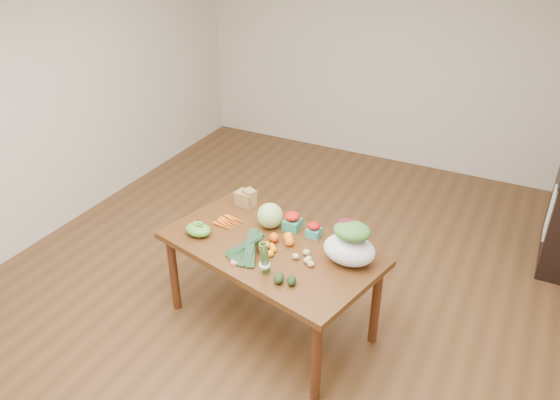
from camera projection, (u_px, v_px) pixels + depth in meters
The scene contains 24 objects.
floor at pixel (282, 287), 4.80m from camera, with size 6.00×6.00×0.00m, color brown.
room_walls at pixel (282, 147), 4.14m from camera, with size 5.02×6.02×2.70m.
dining_table at pixel (271, 286), 4.23m from camera, with size 1.61×0.89×0.75m, color #572F14.
dish_towel at pixel (549, 213), 4.84m from camera, with size 0.02×0.28×0.45m, color white.
paper_bag at pixel (245, 197), 4.53m from camera, with size 0.21×0.17×0.15m, color #9A7645, non-canonical shape.
cabbage at pixel (270, 216), 4.22m from camera, with size 0.20×0.20×0.20m, color #9CBC6C.
strawberry_basket_a at pixel (292, 222), 4.22m from camera, with size 0.12×0.12×0.11m, color red, non-canonical shape.
strawberry_basket_b at pixel (314, 231), 4.13m from camera, with size 0.10×0.10×0.09m, color #B0180B, non-canonical shape.
orange_a at pixel (274, 237), 4.07m from camera, with size 0.07×0.07×0.07m, color #DD590D.
orange_b at pixel (288, 237), 4.08m from camera, with size 0.08×0.08×0.08m, color #FFAB0F.
orange_c at pixel (290, 242), 4.03m from camera, with size 0.07×0.07×0.07m, color orange.
mandarin_cluster at pixel (267, 246), 3.96m from camera, with size 0.18×0.18×0.08m, color orange, non-canonical shape.
carrots at pixel (230, 223), 4.30m from camera, with size 0.22×0.19×0.03m, color orange, non-canonical shape.
snap_pea_bag at pixel (198, 230), 4.15m from camera, with size 0.21×0.16×0.09m, color #4FA236.
kale_bunch at pixel (244, 249), 3.87m from camera, with size 0.32×0.40×0.16m, color black, non-canonical shape.
asparagus_bundle at pixel (265, 258), 3.69m from camera, with size 0.08×0.08×0.25m, color #437736, non-canonical shape.
potato_a at pixel (296, 256), 3.88m from camera, with size 0.05×0.05×0.04m, color tan.
potato_b at pixel (307, 261), 3.84m from camera, with size 0.05×0.05×0.04m, color tan.
potato_c at pixel (309, 258), 3.87m from camera, with size 0.05×0.04×0.04m, color tan.
potato_d at pixel (306, 252), 3.93m from camera, with size 0.06×0.05×0.05m, color tan.
potato_e at pixel (311, 264), 3.81m from camera, with size 0.05×0.05×0.05m, color tan.
avocado_a at pixel (279, 278), 3.65m from camera, with size 0.07×0.10×0.07m, color black.
avocado_b at pixel (292, 280), 3.63m from camera, with size 0.06×0.09×0.06m, color black.
salad_bag at pixel (350, 245), 3.79m from camera, with size 0.37×0.28×0.29m, color white, non-canonical shape.
Camera 1 is at (1.70, -3.39, 3.04)m, focal length 35.00 mm.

